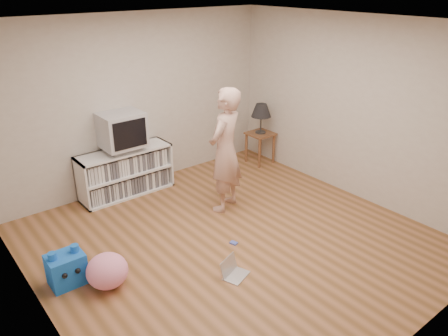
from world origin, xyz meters
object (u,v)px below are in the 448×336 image
object	(u,v)px
crt_tv	(122,130)
person	(225,151)
side_table	(260,140)
media_unit	(125,172)
plush_blue	(67,269)
laptop	(233,271)
table_lamp	(261,111)
dvd_deck	(123,148)
plush_pink	(107,271)

from	to	relation	value
crt_tv	person	distance (m)	1.56
side_table	media_unit	bearing A→B (deg)	170.88
plush_blue	side_table	bearing A→B (deg)	17.27
laptop	crt_tv	bearing A→B (deg)	69.66
crt_tv	table_lamp	size ratio (longest dim) A/B	1.17
crt_tv	table_lamp	distance (m)	2.43
media_unit	table_lamp	distance (m)	2.50
side_table	laptop	size ratio (longest dim) A/B	1.57
dvd_deck	crt_tv	distance (m)	0.29
dvd_deck	plush_pink	xyz separation A→B (m)	(-1.17, -1.85, -0.55)
person	table_lamp	bearing A→B (deg)	-173.19
crt_tv	media_unit	bearing A→B (deg)	90.00
side_table	plush_blue	size ratio (longest dim) A/B	1.27
dvd_deck	media_unit	bearing A→B (deg)	90.00
dvd_deck	side_table	world-z (taller)	dvd_deck
media_unit	dvd_deck	distance (m)	0.39
dvd_deck	person	xyz separation A→B (m)	(0.89, -1.28, 0.14)
side_table	crt_tv	bearing A→B (deg)	171.32
person	side_table	bearing A→B (deg)	-173.19
table_lamp	plush_pink	xyz separation A→B (m)	(-3.58, -1.48, -0.75)
plush_pink	dvd_deck	bearing A→B (deg)	57.62
table_lamp	laptop	world-z (taller)	table_lamp
crt_tv	side_table	bearing A→B (deg)	-8.68
dvd_deck	crt_tv	size ratio (longest dim) A/B	0.75
plush_blue	plush_pink	size ratio (longest dim) A/B	0.99
laptop	person	bearing A→B (deg)	34.43
dvd_deck	table_lamp	xyz separation A→B (m)	(2.40, -0.37, 0.21)
side_table	laptop	distance (m)	3.28
media_unit	plush_pink	xyz separation A→B (m)	(-1.17, -1.87, -0.16)
crt_tv	plush_pink	size ratio (longest dim) A/B	1.37
crt_tv	table_lamp	xyz separation A→B (m)	(2.40, -0.37, -0.08)
crt_tv	plush_pink	bearing A→B (deg)	-122.43
person	plush_pink	size ratio (longest dim) A/B	3.96
dvd_deck	plush_pink	size ratio (longest dim) A/B	1.02
plush_blue	laptop	bearing A→B (deg)	-33.70
laptop	plush_blue	size ratio (longest dim) A/B	0.81
table_lamp	person	bearing A→B (deg)	-149.08
media_unit	dvd_deck	world-z (taller)	dvd_deck
dvd_deck	crt_tv	world-z (taller)	crt_tv
side_table	person	world-z (taller)	person
dvd_deck	table_lamp	world-z (taller)	table_lamp
crt_tv	laptop	bearing A→B (deg)	-90.56
table_lamp	plush_pink	world-z (taller)	table_lamp
dvd_deck	plush_blue	distance (m)	2.22
crt_tv	laptop	distance (m)	2.72
side_table	table_lamp	bearing A→B (deg)	0.00
person	plush_blue	world-z (taller)	person
plush_pink	crt_tv	bearing A→B (deg)	57.57
media_unit	side_table	world-z (taller)	media_unit
media_unit	table_lamp	world-z (taller)	table_lamp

